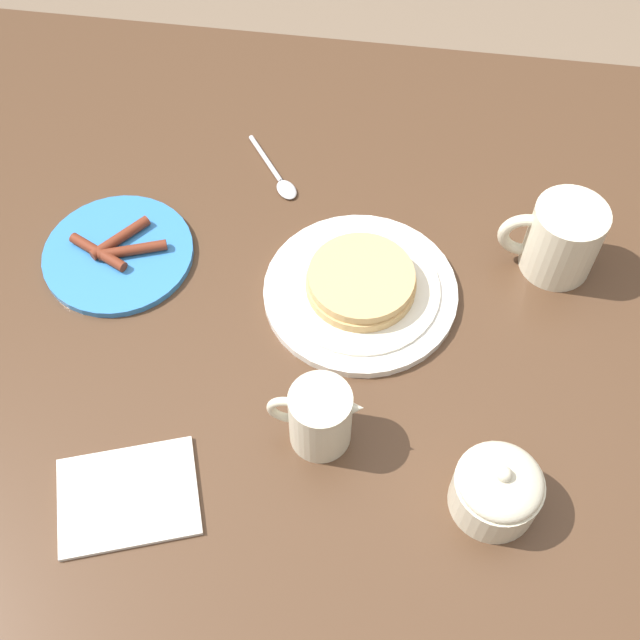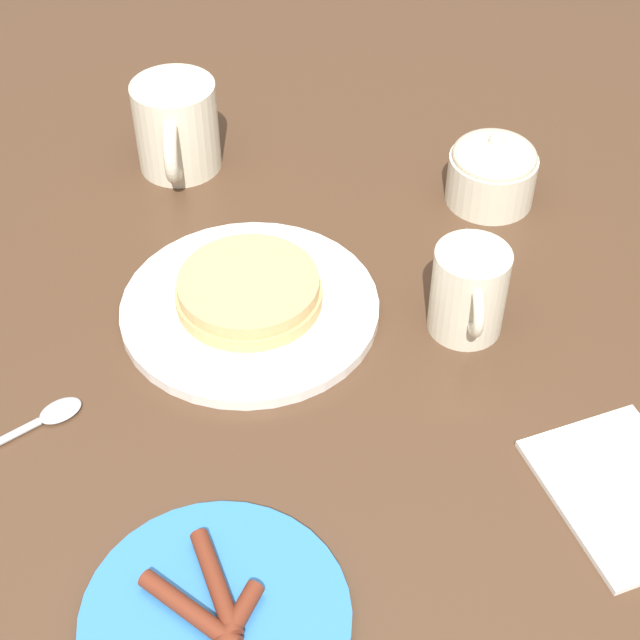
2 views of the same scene
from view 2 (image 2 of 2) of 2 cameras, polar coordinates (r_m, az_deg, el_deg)
dining_table at (r=1.00m, az=-1.26°, el=-4.11°), size 1.59×1.09×0.76m
pancake_plate at (r=0.93m, az=-4.12°, el=1.11°), size 0.25×0.25×0.04m
side_plate_bacon at (r=0.74m, az=-6.12°, el=-16.82°), size 0.20×0.20×0.02m
coffee_mug at (r=1.11m, az=-8.36°, el=11.05°), size 0.13×0.09×0.10m
creamer_pitcher at (r=0.90m, az=8.66°, el=1.81°), size 0.11×0.07×0.10m
sugar_bowl at (r=1.07m, az=10.00°, el=8.57°), size 0.09×0.09×0.08m
napkin at (r=0.83m, az=17.27°, el=-9.57°), size 0.18×0.16×0.01m
spoon at (r=0.87m, az=-16.35°, el=-5.86°), size 0.09×0.12×0.01m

